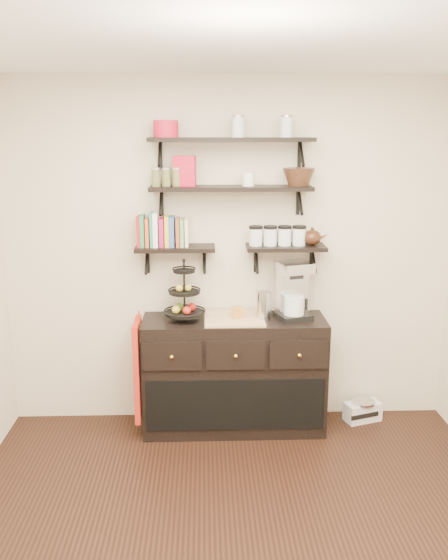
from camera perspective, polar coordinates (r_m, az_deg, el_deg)
floor at (r=3.61m, az=1.86°, el=-25.28°), size 3.50×3.50×0.00m
ceiling at (r=2.82m, az=2.33°, el=22.47°), size 3.50×3.50×0.02m
back_wall at (r=4.64m, az=0.58°, el=2.38°), size 3.50×0.02×2.70m
shelf_top at (r=4.41m, az=0.68°, el=13.33°), size 1.20×0.27×0.23m
shelf_mid at (r=4.43m, az=0.67°, el=8.79°), size 1.20×0.27×0.23m
shelf_low_left at (r=4.50m, az=-4.71°, el=3.01°), size 0.60×0.25×0.23m
shelf_low_right at (r=4.54m, az=5.95°, el=3.07°), size 0.60×0.25×0.23m
cookbooks at (r=4.48m, az=-5.60°, el=4.72°), size 0.40×0.15×0.26m
glass_canisters at (r=4.52m, az=5.16°, el=4.15°), size 0.43×0.10×0.13m
sideboard at (r=4.68m, az=0.96°, el=-9.03°), size 1.40×0.50×0.92m
fruit_stand at (r=4.48m, az=-3.79°, el=-1.93°), size 0.31×0.31×0.45m
candle at (r=4.51m, az=1.28°, el=-3.13°), size 0.08×0.08×0.08m
coffee_maker at (r=4.54m, az=6.69°, el=-1.07°), size 0.30×0.30×0.44m
thermal_carafe at (r=4.49m, az=3.84°, el=-2.51°), size 0.11×0.11×0.22m
apron at (r=4.57m, az=-8.25°, el=-8.48°), size 0.04×0.33×0.76m
radio at (r=5.06m, az=13.19°, el=-12.13°), size 0.32×0.24×0.17m
recipe_box at (r=4.41m, az=-3.81°, el=10.42°), size 0.17×0.09×0.22m
walnut_bowl at (r=4.47m, az=7.19°, el=9.81°), size 0.24×0.24×0.13m
ramekins at (r=4.43m, az=2.35°, el=9.64°), size 0.09×0.09×0.10m
teapot at (r=4.56m, az=8.48°, el=4.19°), size 0.21×0.17×0.14m
red_pot at (r=4.41m, az=-5.62°, el=14.28°), size 0.18×0.18×0.12m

